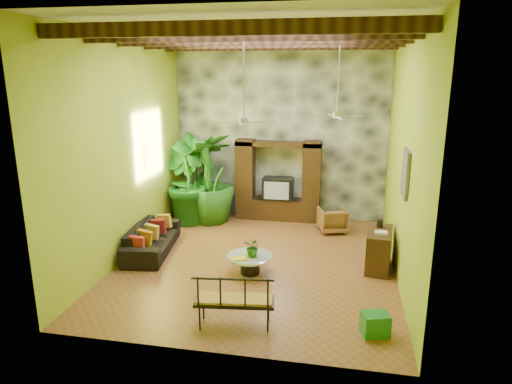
% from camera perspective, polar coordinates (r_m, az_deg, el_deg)
% --- Properties ---
extents(ground, '(7.00, 7.00, 0.00)m').
position_cam_1_polar(ground, '(10.43, 0.18, -8.70)').
color(ground, brown).
rests_on(ground, ground).
extents(ceiling, '(6.00, 7.00, 0.02)m').
position_cam_1_polar(ceiling, '(9.58, 0.20, 19.84)').
color(ceiling, silver).
rests_on(ceiling, back_wall).
extents(back_wall, '(6.00, 0.02, 5.00)m').
position_cam_1_polar(back_wall, '(13.11, 3.07, 7.56)').
color(back_wall, '#A1B228').
rests_on(back_wall, ground).
extents(left_wall, '(0.02, 7.00, 5.00)m').
position_cam_1_polar(left_wall, '(10.66, -15.93, 5.30)').
color(left_wall, '#A1B228').
rests_on(left_wall, ground).
extents(right_wall, '(0.02, 7.00, 5.00)m').
position_cam_1_polar(right_wall, '(9.61, 18.10, 4.12)').
color(right_wall, '#A1B228').
rests_on(right_wall, ground).
extents(stone_accent_wall, '(5.98, 0.10, 4.98)m').
position_cam_1_polar(stone_accent_wall, '(13.05, 3.03, 7.53)').
color(stone_accent_wall, '#303337').
rests_on(stone_accent_wall, ground).
extents(ceiling_beams, '(5.95, 5.36, 0.22)m').
position_cam_1_polar(ceiling_beams, '(9.57, 0.20, 18.53)').
color(ceiling_beams, '#3D2613').
rests_on(ceiling_beams, ceiling).
extents(entertainment_center, '(2.40, 0.55, 2.30)m').
position_cam_1_polar(entertainment_center, '(13.05, 2.75, 0.67)').
color(entertainment_center, '#331F0E').
rests_on(entertainment_center, ground).
extents(ceiling_fan_front, '(1.28, 1.28, 1.86)m').
position_cam_1_polar(ceiling_fan_front, '(9.23, -1.52, 10.09)').
color(ceiling_fan_front, '#A6A7AB').
rests_on(ceiling_fan_front, ceiling).
extents(ceiling_fan_back, '(1.28, 1.28, 1.86)m').
position_cam_1_polar(ceiling_fan_back, '(10.61, 10.10, 10.51)').
color(ceiling_fan_back, '#A6A7AB').
rests_on(ceiling_fan_back, ceiling).
extents(wall_art_mask, '(0.06, 0.32, 0.55)m').
position_cam_1_polar(wall_art_mask, '(11.60, -13.42, 4.20)').
color(wall_art_mask, gold).
rests_on(wall_art_mask, left_wall).
extents(wall_art_painting, '(0.06, 0.70, 0.90)m').
position_cam_1_polar(wall_art_painting, '(9.06, 18.18, 2.20)').
color(wall_art_painting, '#286395').
rests_on(wall_art_painting, right_wall).
extents(sofa, '(1.19, 2.36, 0.66)m').
position_cam_1_polar(sofa, '(11.14, -12.88, -5.68)').
color(sofa, black).
rests_on(sofa, ground).
extents(wicker_armchair, '(0.88, 0.90, 0.66)m').
position_cam_1_polar(wicker_armchair, '(12.34, 9.55, -3.46)').
color(wicker_armchair, olive).
rests_on(wicker_armchair, ground).
extents(tall_plant_a, '(1.51, 1.62, 2.54)m').
position_cam_1_polar(tall_plant_a, '(12.96, -7.43, 1.84)').
color(tall_plant_a, '#1B5F19').
rests_on(tall_plant_a, ground).
extents(tall_plant_b, '(1.67, 1.66, 2.37)m').
position_cam_1_polar(tall_plant_b, '(12.82, -8.85, 1.25)').
color(tall_plant_b, '#175A1C').
rests_on(tall_plant_b, ground).
extents(tall_plant_c, '(1.94, 1.94, 2.52)m').
position_cam_1_polar(tall_plant_c, '(12.83, -5.86, 1.72)').
color(tall_plant_c, '#246219').
rests_on(tall_plant_c, ground).
extents(coffee_table, '(0.97, 0.97, 0.40)m').
position_cam_1_polar(coffee_table, '(9.78, -0.76, -8.72)').
color(coffee_table, black).
rests_on(coffee_table, ground).
extents(centerpiece_plant, '(0.47, 0.43, 0.42)m').
position_cam_1_polar(centerpiece_plant, '(9.60, -0.36, -6.89)').
color(centerpiece_plant, '#215616').
rests_on(centerpiece_plant, coffee_table).
extents(yellow_tray, '(0.37, 0.32, 0.03)m').
position_cam_1_polar(yellow_tray, '(9.55, -2.10, -8.30)').
color(yellow_tray, gold).
rests_on(yellow_tray, coffee_table).
extents(iron_bench, '(1.37, 0.65, 0.57)m').
position_cam_1_polar(iron_bench, '(7.73, -2.84, -13.13)').
color(iron_bench, black).
rests_on(iron_bench, ground).
extents(side_console, '(0.62, 1.13, 0.86)m').
position_cam_1_polar(side_console, '(10.28, 15.12, -7.00)').
color(side_console, '#3C1C13').
rests_on(side_console, ground).
extents(green_bin, '(0.50, 0.43, 0.37)m').
position_cam_1_polar(green_bin, '(7.97, 14.66, -15.69)').
color(green_bin, '#1E7135').
rests_on(green_bin, ground).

